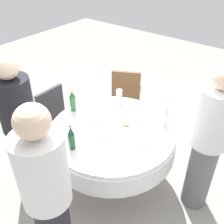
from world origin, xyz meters
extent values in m
plane|color=gray|center=(0.00, 0.00, 0.00)|extent=(10.00, 10.00, 0.00)
cylinder|color=white|center=(0.00, 0.00, 0.72)|extent=(1.32, 1.32, 0.04)
cylinder|color=white|center=(0.00, 0.00, 0.59)|extent=(1.35, 1.35, 0.22)
cylinder|color=slate|center=(0.00, 0.00, 0.24)|extent=(0.14, 0.14, 0.48)
cylinder|color=slate|center=(0.00, 0.00, 0.01)|extent=(0.56, 0.56, 0.03)
cylinder|color=#2D6B38|center=(-0.57, 0.01, 0.83)|extent=(0.07, 0.07, 0.19)
cone|color=#2D6B38|center=(-0.57, 0.01, 0.96)|extent=(0.06, 0.06, 0.06)
cylinder|color=gold|center=(-0.57, 0.01, 0.99)|extent=(0.03, 0.03, 0.01)
cylinder|color=#194728|center=(-0.12, -0.46, 0.83)|extent=(0.07, 0.07, 0.17)
cone|color=#194728|center=(-0.12, -0.46, 0.95)|extent=(0.06, 0.06, 0.08)
cylinder|color=red|center=(-0.12, -0.46, 1.00)|extent=(0.02, 0.02, 0.01)
cylinder|color=silver|center=(0.40, 0.40, 0.83)|extent=(0.07, 0.07, 0.18)
cone|color=silver|center=(0.40, 0.40, 0.96)|extent=(0.06, 0.06, 0.08)
cylinder|color=silver|center=(0.40, 0.40, 1.00)|extent=(0.02, 0.02, 0.01)
cylinder|color=white|center=(-0.26, 0.48, 0.74)|extent=(0.06, 0.06, 0.00)
cylinder|color=white|center=(-0.26, 0.48, 0.79)|extent=(0.01, 0.01, 0.08)
cylinder|color=white|center=(-0.26, 0.48, 0.86)|extent=(0.07, 0.07, 0.07)
cylinder|color=white|center=(-0.30, -0.34, 0.74)|extent=(0.06, 0.06, 0.00)
cylinder|color=white|center=(-0.30, -0.34, 0.77)|extent=(0.01, 0.01, 0.06)
cylinder|color=white|center=(-0.30, -0.34, 0.84)|extent=(0.07, 0.07, 0.08)
cylinder|color=white|center=(-0.02, -0.15, 0.74)|extent=(0.06, 0.06, 0.00)
cylinder|color=white|center=(-0.02, -0.15, 0.78)|extent=(0.01, 0.01, 0.08)
cylinder|color=white|center=(-0.02, -0.15, 0.86)|extent=(0.07, 0.07, 0.07)
cylinder|color=maroon|center=(-0.02, -0.15, 0.84)|extent=(0.06, 0.06, 0.03)
cylinder|color=white|center=(-0.20, -0.03, 0.74)|extent=(0.06, 0.06, 0.00)
cylinder|color=white|center=(-0.20, -0.03, 0.78)|extent=(0.01, 0.01, 0.08)
cylinder|color=white|center=(-0.20, -0.03, 0.86)|extent=(0.07, 0.07, 0.07)
cylinder|color=white|center=(0.08, 0.13, 0.75)|extent=(0.20, 0.20, 0.02)
ellipsoid|color=#8C9E59|center=(0.08, 0.13, 0.77)|extent=(0.09, 0.08, 0.02)
cylinder|color=white|center=(0.37, 0.02, 0.75)|extent=(0.23, 0.23, 0.02)
cube|color=silver|center=(-0.23, 0.23, 0.74)|extent=(0.04, 0.18, 0.00)
cylinder|color=white|center=(0.25, -1.06, 1.18)|extent=(0.34, 0.34, 0.56)
sphere|color=beige|center=(0.25, -1.06, 1.57)|extent=(0.22, 0.22, 0.22)
cylinder|color=slate|center=(0.90, 0.29, 0.41)|extent=(0.26, 0.26, 0.82)
cylinder|color=white|center=(0.90, 0.29, 1.11)|extent=(0.34, 0.34, 0.58)
cylinder|color=#4C3F33|center=(-0.67, -0.63, 0.41)|extent=(0.26, 0.26, 0.82)
cylinder|color=black|center=(-0.67, -0.63, 1.10)|extent=(0.34, 0.34, 0.55)
sphere|color=beige|center=(-0.67, -0.63, 1.48)|extent=(0.22, 0.22, 0.22)
cube|color=brown|center=(-0.60, 1.14, 0.45)|extent=(0.54, 0.54, 0.04)
cube|color=brown|center=(-0.51, 0.98, 0.66)|extent=(0.37, 0.22, 0.42)
cylinder|color=gray|center=(-0.53, 1.37, 0.21)|extent=(0.03, 0.03, 0.43)
cylinder|color=gray|center=(-0.83, 1.21, 0.21)|extent=(0.03, 0.03, 0.43)
cylinder|color=gray|center=(-0.37, 1.07, 0.21)|extent=(0.03, 0.03, 0.43)
cylinder|color=gray|center=(-0.67, 0.91, 0.21)|extent=(0.03, 0.03, 0.43)
cube|color=#2D2D33|center=(-1.15, 0.00, 0.45)|extent=(0.40, 0.40, 0.04)
cube|color=#2D2D33|center=(-0.97, 0.00, 0.66)|extent=(0.04, 0.40, 0.42)
cylinder|color=gray|center=(-1.32, 0.17, 0.21)|extent=(0.03, 0.03, 0.43)
cylinder|color=gray|center=(-1.32, -0.17, 0.21)|extent=(0.03, 0.03, 0.43)
cylinder|color=gray|center=(-0.98, 0.17, 0.21)|extent=(0.03, 0.03, 0.43)
cylinder|color=gray|center=(-0.98, -0.17, 0.21)|extent=(0.03, 0.03, 0.43)
camera|label=1|loc=(1.34, -1.73, 2.46)|focal=42.57mm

